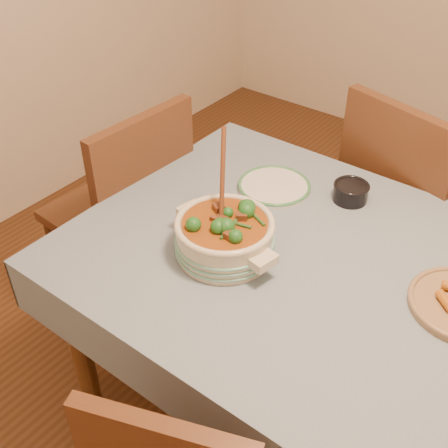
# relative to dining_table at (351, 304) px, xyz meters

# --- Properties ---
(floor) EXTENTS (4.50, 4.50, 0.00)m
(floor) POSITION_rel_dining_table_xyz_m (0.00, 0.00, -0.66)
(floor) COLOR #462714
(floor) RESTS_ON ground
(dining_table) EXTENTS (1.68, 1.08, 0.76)m
(dining_table) POSITION_rel_dining_table_xyz_m (0.00, 0.00, 0.00)
(dining_table) COLOR brown
(dining_table) RESTS_ON floor
(stew_casserole) EXTENTS (0.36, 0.32, 0.34)m
(stew_casserole) POSITION_rel_dining_table_xyz_m (-0.36, -0.13, 0.16)
(stew_casserole) COLOR beige
(stew_casserole) RESTS_ON dining_table
(white_plate) EXTENTS (0.29, 0.29, 0.02)m
(white_plate) POSITION_rel_dining_table_xyz_m (-0.43, 0.24, 0.10)
(white_plate) COLOR silver
(white_plate) RESTS_ON dining_table
(condiment_bowl) EXTENTS (0.12, 0.12, 0.06)m
(condiment_bowl) POSITION_rel_dining_table_xyz_m (-0.20, 0.34, 0.13)
(condiment_bowl) COLOR black
(condiment_bowl) RESTS_ON dining_table
(chair_far) EXTENTS (0.57, 0.57, 1.00)m
(chair_far) POSITION_rel_dining_table_xyz_m (-0.13, 0.72, -0.10)
(chair_far) COLOR #513219
(chair_far) RESTS_ON floor
(chair_left) EXTENTS (0.48, 0.48, 0.97)m
(chair_left) POSITION_rel_dining_table_xyz_m (-0.96, 0.06, -0.11)
(chair_left) COLOR #513219
(chair_left) RESTS_ON floor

